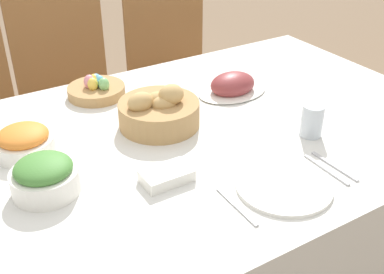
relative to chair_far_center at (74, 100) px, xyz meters
The scene contains 14 objects.
dining_table 0.90m from the chair_far_center, 87.39° to the right, with size 1.76×1.06×0.76m.
chair_far_center is the anchor object (origin of this frame).
chair_far_right 0.53m from the chair_far_center, ahead, with size 0.45×0.45×0.99m.
bread_basket 0.85m from the chair_far_center, 88.43° to the right, with size 0.25×0.25×0.13m.
egg_basket 0.57m from the chair_far_center, 97.37° to the right, with size 0.19×0.19×0.08m.
ham_platter 0.84m from the chair_far_center, 64.47° to the right, with size 0.25×0.18×0.08m.
green_salad_bowl 1.05m from the chair_far_center, 111.57° to the right, with size 0.17×0.17×0.09m.
carrot_bowl 0.87m from the chair_far_center, 116.60° to the right, with size 0.16×0.16×0.08m.
dinner_plate 1.27m from the chair_far_center, 83.85° to the right, with size 0.24×0.24×0.01m.
fork 1.26m from the chair_far_center, 90.56° to the right, with size 0.01×0.16×0.00m.
knife 1.29m from the chair_far_center, 77.31° to the right, with size 0.01×0.16×0.00m.
spoon 1.30m from the chair_far_center, 76.00° to the right, with size 0.01×0.16×0.00m.
drinking_cup 1.18m from the chair_far_center, 71.00° to the right, with size 0.06×0.06×0.10m.
butter_dish 1.10m from the chair_far_center, 95.46° to the right, with size 0.13×0.08×0.03m.
Camera 1 is at (-0.61, -1.06, 1.48)m, focal length 45.00 mm.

